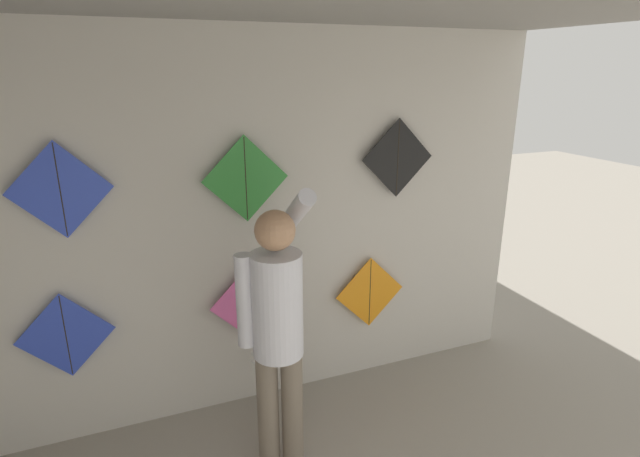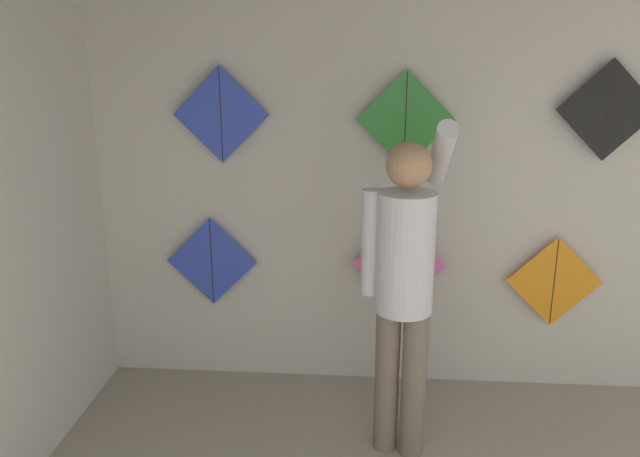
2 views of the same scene
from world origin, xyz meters
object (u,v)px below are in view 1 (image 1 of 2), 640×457
kite_2 (370,292)px  kite_5 (398,158)px  kite_0 (66,336)px  kite_4 (246,179)px  kite_1 (251,308)px  shopkeeper (277,323)px  kite_3 (60,190)px

kite_2 → kite_5: size_ratio=1.00×
kite_0 → kite_4: 1.56m
kite_2 → kite_5: (0.20, 0.00, 1.09)m
kite_0 → kite_2: (2.23, 0.00, -0.08)m
kite_0 → kite_1: size_ratio=0.74×
kite_2 → kite_5: kite_5 is taller
kite_1 → kite_5: bearing=0.0°
shopkeeper → kite_5: bearing=48.1°
shopkeeper → kite_3: (-1.12, 0.73, 0.75)m
shopkeeper → kite_3: kite_3 is taller
shopkeeper → kite_0: size_ratio=3.11×
kite_3 → kite_0: bearing=180.0°
kite_3 → kite_4: 1.14m
kite_1 → shopkeeper: bearing=-91.1°
kite_5 → kite_1: bearing=-180.0°
kite_3 → kite_5: size_ratio=1.00×
shopkeeper → kite_3: 1.53m
kite_2 → kite_0: bearing=180.0°
kite_4 → shopkeeper: bearing=-91.6°
kite_4 → kite_5: size_ratio=1.00×
shopkeeper → kite_2: shopkeeper is taller
kite_1 → kite_3: bearing=180.0°
shopkeeper → kite_3: bearing=163.9°
kite_2 → kite_4: 1.42m
shopkeeper → kite_0: 1.44m
shopkeeper → kite_0: bearing=166.2°
kite_0 → kite_4: size_ratio=1.00×
kite_0 → kite_5: bearing=0.0°
kite_1 → kite_5: 1.58m
kite_0 → kite_5: kite_5 is taller
kite_1 → kite_2: bearing=0.0°
kite_4 → kite_1: bearing=-171.2°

